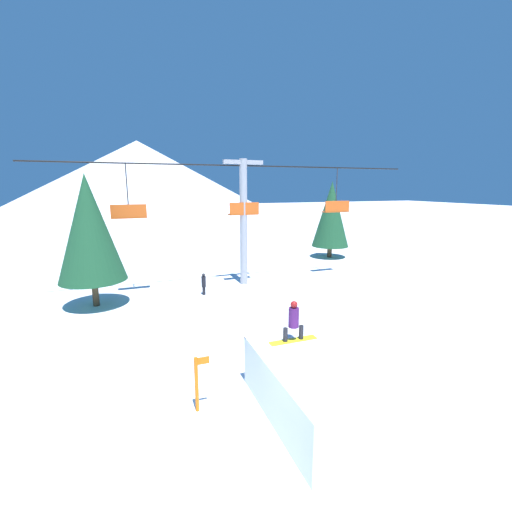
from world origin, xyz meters
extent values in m
plane|color=white|center=(0.00, 0.00, 0.00)|extent=(220.00, 220.00, 0.00)
cone|color=silver|center=(0.00, 82.30, 8.26)|extent=(62.39, 62.39, 16.51)
cube|color=white|center=(1.45, 0.77, 0.74)|extent=(2.99, 4.16, 1.49)
cube|color=silver|center=(1.45, 2.80, 1.46)|extent=(2.99, 0.10, 0.06)
cube|color=yellow|center=(1.20, 2.07, 1.50)|extent=(1.46, 0.26, 0.03)
cylinder|color=black|center=(0.95, 2.07, 1.72)|extent=(0.14, 0.14, 0.41)
cylinder|color=black|center=(1.46, 2.07, 1.72)|extent=(0.14, 0.14, 0.41)
cylinder|color=#471956|center=(1.20, 2.07, 2.21)|extent=(0.30, 0.30, 0.58)
sphere|color=maroon|center=(1.20, 2.07, 2.61)|extent=(0.21, 0.21, 0.21)
cylinder|color=#9E9EA3|center=(3.39, 13.19, 3.75)|extent=(0.45, 0.45, 7.51)
cube|color=#9E9EA3|center=(3.39, 13.19, 7.31)|extent=(2.40, 0.24, 0.24)
cylinder|color=black|center=(3.39, 13.19, 7.11)|extent=(22.65, 0.08, 0.08)
cylinder|color=#28282D|center=(-3.03, 13.19, 5.70)|extent=(0.06, 0.06, 2.81)
cube|color=#E05619|center=(-3.03, 13.19, 4.30)|extent=(1.80, 0.44, 0.08)
cube|color=#E05619|center=(-3.03, 13.01, 4.65)|extent=(1.80, 0.08, 0.70)
cylinder|color=#28282D|center=(3.39, 13.19, 5.70)|extent=(0.06, 0.06, 2.81)
cube|color=#E05619|center=(3.39, 13.19, 4.30)|extent=(1.80, 0.44, 0.08)
cube|color=#E05619|center=(3.39, 13.01, 4.65)|extent=(1.80, 0.08, 0.70)
cylinder|color=#28282D|center=(9.81, 13.19, 5.70)|extent=(0.06, 0.06, 2.81)
cube|color=#E05619|center=(9.81, 13.19, 4.30)|extent=(1.80, 0.44, 0.08)
cube|color=#E05619|center=(9.81, 13.01, 4.65)|extent=(1.80, 0.08, 0.70)
cylinder|color=#4C3823|center=(-4.89, 12.00, 0.67)|extent=(0.31, 0.31, 1.33)
cone|color=#194728|center=(-4.89, 12.00, 3.95)|extent=(3.20, 3.20, 5.22)
cylinder|color=#4C3823|center=(12.83, 18.37, 0.48)|extent=(0.40, 0.40, 0.95)
cone|color=#194728|center=(12.83, 18.37, 3.65)|extent=(3.06, 3.06, 5.40)
cylinder|color=orange|center=(-1.69, 1.95, 0.78)|extent=(0.10, 0.10, 1.55)
cube|color=orange|center=(-1.51, 1.95, 1.43)|extent=(0.36, 0.02, 0.20)
cylinder|color=black|center=(0.60, 11.86, 0.23)|extent=(0.17, 0.17, 0.45)
cylinder|color=black|center=(0.60, 11.86, 0.75)|extent=(0.24, 0.24, 0.60)
sphere|color=#232328|center=(0.60, 11.86, 1.14)|extent=(0.18, 0.18, 0.18)
camera|label=1|loc=(-3.08, -6.27, 5.92)|focal=24.00mm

